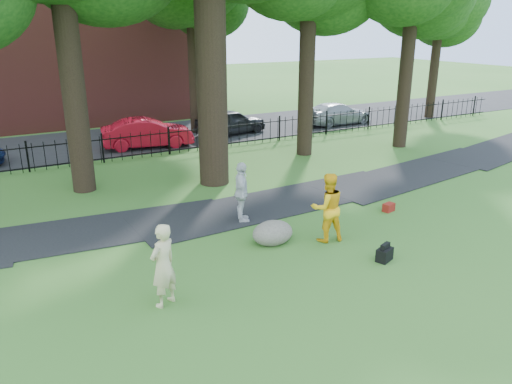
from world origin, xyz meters
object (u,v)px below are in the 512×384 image
man (327,207)px  boulder (273,231)px  woman (163,265)px  red_sedan (147,133)px

man → boulder: size_ratio=1.66×
man → boulder: (-1.39, 0.59, -0.63)m
man → boulder: man is taller
woman → red_sedan: (4.12, 14.24, -0.22)m
woman → boulder: woman is taller
woman → man: man is taller
red_sedan → man: bearing=-166.0°
man → red_sedan: 13.24m
boulder → red_sedan: bearing=88.0°
boulder → man: bearing=-23.1°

